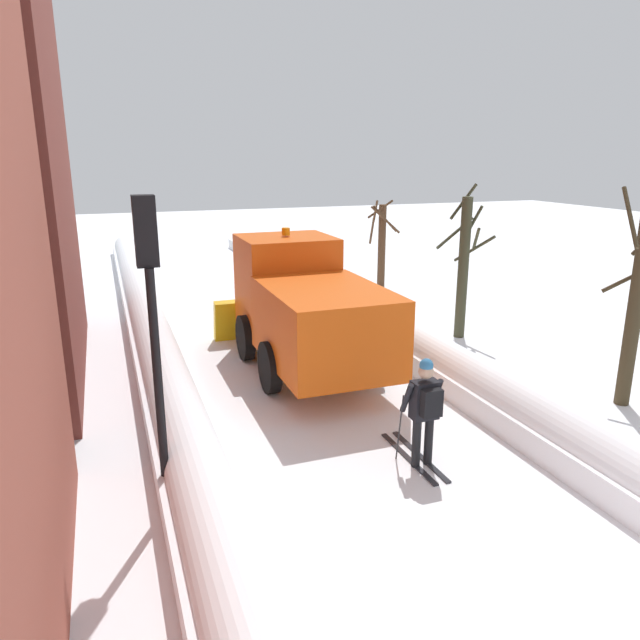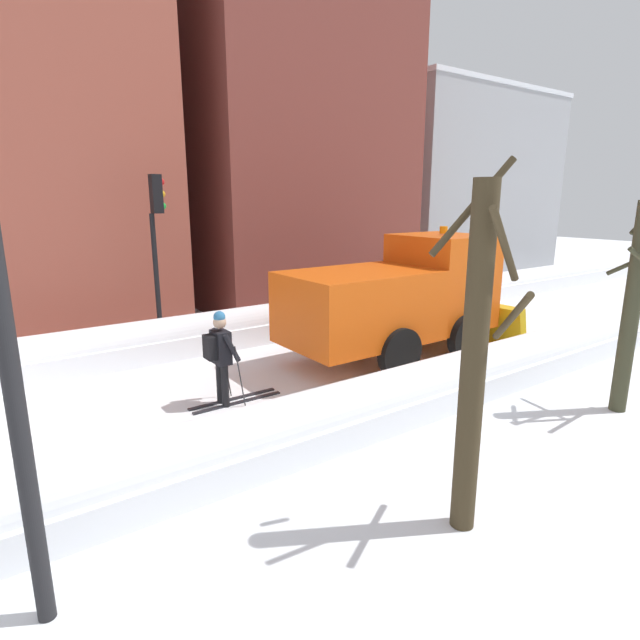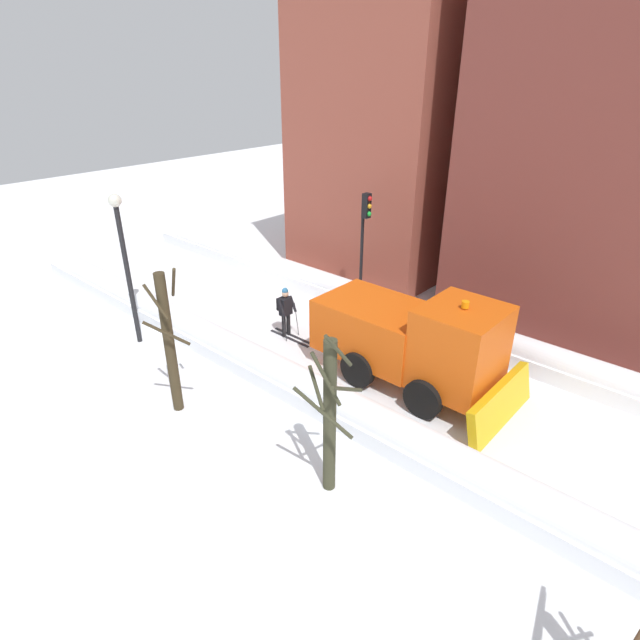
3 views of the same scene
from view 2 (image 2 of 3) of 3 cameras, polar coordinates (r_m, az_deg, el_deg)
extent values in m
plane|color=white|center=(13.58, 10.92, -2.89)|extent=(80.00, 80.00, 0.00)
cube|color=white|center=(15.60, 3.21, 0.48)|extent=(1.10, 36.00, 0.53)
cylinder|color=white|center=(15.54, 3.22, 1.42)|extent=(0.90, 34.20, 0.90)
cube|color=white|center=(11.79, 21.30, -4.98)|extent=(1.10, 36.00, 0.46)
cylinder|color=white|center=(11.72, 21.40, -3.91)|extent=(0.90, 34.20, 0.90)
cube|color=brown|center=(18.01, -31.09, 18.52)|extent=(8.58, 6.81, 11.84)
cube|color=brown|center=(20.85, -5.62, 22.82)|extent=(8.66, 7.68, 14.33)
cube|color=#9EA0A5|center=(27.44, 14.60, 14.25)|extent=(6.19, 9.81, 8.62)
cube|color=white|center=(27.87, 15.18, 23.33)|extent=(6.29, 9.91, 0.20)
cube|color=#DB510F|center=(11.53, 4.45, 1.56)|extent=(2.30, 3.40, 1.60)
cube|color=#DB510F|center=(13.33, 13.45, 4.39)|extent=(2.20, 2.00, 2.30)
cube|color=black|center=(14.00, 16.19, 6.74)|extent=(1.85, 0.06, 1.01)
cube|color=gold|center=(14.59, 16.71, 0.15)|extent=(3.20, 0.46, 1.13)
cylinder|color=orange|center=(13.20, 13.76, 9.84)|extent=(0.20, 0.20, 0.18)
cylinder|color=black|center=(14.12, 8.89, 0.14)|extent=(0.25, 1.10, 1.10)
cylinder|color=black|center=(12.64, 16.16, -1.84)|extent=(0.25, 1.10, 1.10)
cylinder|color=black|center=(12.72, 1.75, -1.20)|extent=(0.25, 1.10, 1.10)
cylinder|color=black|center=(11.05, 8.99, -3.66)|extent=(0.25, 1.10, 1.10)
cylinder|color=black|center=(9.79, -11.20, -6.91)|extent=(0.14, 0.14, 0.82)
cylinder|color=black|center=(9.60, -10.65, -7.29)|extent=(0.14, 0.14, 0.82)
cube|color=black|center=(9.47, -11.12, -3.02)|extent=(0.42, 0.26, 0.62)
cube|color=black|center=(9.38, -12.29, -3.04)|extent=(0.32, 0.16, 0.44)
sphere|color=tan|center=(9.35, -11.25, -0.26)|extent=(0.24, 0.24, 0.24)
sphere|color=teal|center=(9.33, -11.28, 0.34)|extent=(0.22, 0.22, 0.22)
cylinder|color=black|center=(9.73, -11.23, -2.39)|extent=(0.09, 0.33, 0.56)
cylinder|color=black|center=(9.28, -9.90, -3.12)|extent=(0.09, 0.33, 0.56)
cube|color=black|center=(10.03, -9.78, -8.76)|extent=(0.09, 1.80, 0.03)
cube|color=black|center=(9.85, -9.21, -9.17)|extent=(0.09, 1.80, 0.03)
cylinder|color=#262628|center=(9.98, -10.55, -5.33)|extent=(0.02, 0.19, 1.19)
cylinder|color=#262628|center=(9.47, -8.99, -6.32)|extent=(0.02, 0.19, 1.19)
cylinder|color=black|center=(13.04, -17.88, 3.77)|extent=(0.12, 0.12, 3.44)
cube|color=black|center=(12.91, -17.99, 13.36)|extent=(0.28, 0.24, 0.90)
sphere|color=red|center=(12.96, -17.52, 14.63)|extent=(0.18, 0.18, 0.18)
sphere|color=gold|center=(12.95, -17.43, 13.40)|extent=(0.18, 0.18, 0.18)
sphere|color=green|center=(12.95, -17.34, 12.16)|extent=(0.18, 0.18, 0.18)
cylinder|color=black|center=(4.90, -31.39, -5.91)|extent=(0.16, 0.16, 4.66)
cylinder|color=#3B311E|center=(5.84, 16.89, -4.91)|extent=(0.28, 0.28, 4.00)
cylinder|color=#3B311E|center=(5.84, 20.77, 0.23)|extent=(0.90, 0.74, 0.79)
cylinder|color=#3B311E|center=(5.49, 20.09, 7.92)|extent=(0.22, 0.71, 0.82)
cylinder|color=#3B311E|center=(5.85, 16.78, 12.11)|extent=(0.45, 0.87, 1.09)
cylinder|color=#3A3A27|center=(10.42, 31.67, 0.96)|extent=(0.28, 0.28, 3.76)
camera|label=1|loc=(13.39, -53.71, 12.65)|focal=33.35mm
camera|label=3|loc=(16.07, 69.35, 22.55)|focal=28.86mm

